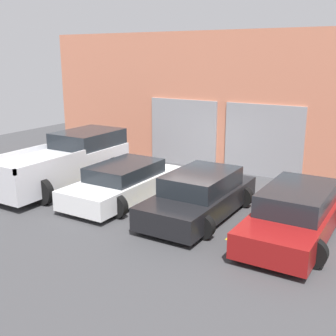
# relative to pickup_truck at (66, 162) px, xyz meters

# --- Properties ---
(ground_plane) EXTENTS (28.00, 28.00, 0.00)m
(ground_plane) POSITION_rel_pickup_truck_xyz_m (4.00, 1.59, -0.83)
(ground_plane) COLOR #3D3D3F
(shophouse_building) EXTENTS (17.04, 0.68, 5.30)m
(shophouse_building) POSITION_rel_pickup_truck_xyz_m (4.00, 4.89, 1.79)
(shophouse_building) COLOR #D17A5B
(shophouse_building) RESTS_ON ground
(pickup_truck) EXTENTS (2.51, 5.29, 1.73)m
(pickup_truck) POSITION_rel_pickup_truck_xyz_m (0.00, 0.00, 0.00)
(pickup_truck) COLOR silver
(pickup_truck) RESTS_ON ground
(sedan_white) EXTENTS (2.19, 4.26, 1.15)m
(sedan_white) POSITION_rel_pickup_truck_xyz_m (2.67, -0.23, -0.27)
(sedan_white) COLOR white
(sedan_white) RESTS_ON ground
(sedan_side) EXTENTS (2.15, 4.53, 1.26)m
(sedan_side) POSITION_rel_pickup_truck_xyz_m (8.01, -0.22, -0.23)
(sedan_side) COLOR maroon
(sedan_side) RESTS_ON ground
(van_right) EXTENTS (2.15, 4.26, 1.27)m
(van_right) POSITION_rel_pickup_truck_xyz_m (5.34, -0.22, -0.24)
(van_right) COLOR black
(van_right) RESTS_ON ground
(parking_stripe_far_left) EXTENTS (0.12, 2.20, 0.01)m
(parking_stripe_far_left) POSITION_rel_pickup_truck_xyz_m (-1.33, -0.25, -0.83)
(parking_stripe_far_left) COLOR gold
(parking_stripe_far_left) RESTS_ON ground
(parking_stripe_left) EXTENTS (0.12, 2.20, 0.01)m
(parking_stripe_left) POSITION_rel_pickup_truck_xyz_m (1.33, -0.25, -0.83)
(parking_stripe_left) COLOR gold
(parking_stripe_left) RESTS_ON ground
(parking_stripe_centre) EXTENTS (0.12, 2.20, 0.01)m
(parking_stripe_centre) POSITION_rel_pickup_truck_xyz_m (4.00, -0.25, -0.83)
(parking_stripe_centre) COLOR gold
(parking_stripe_centre) RESTS_ON ground
(parking_stripe_right) EXTENTS (0.12, 2.20, 0.01)m
(parking_stripe_right) POSITION_rel_pickup_truck_xyz_m (6.67, -0.25, -0.83)
(parking_stripe_right) COLOR gold
(parking_stripe_right) RESTS_ON ground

